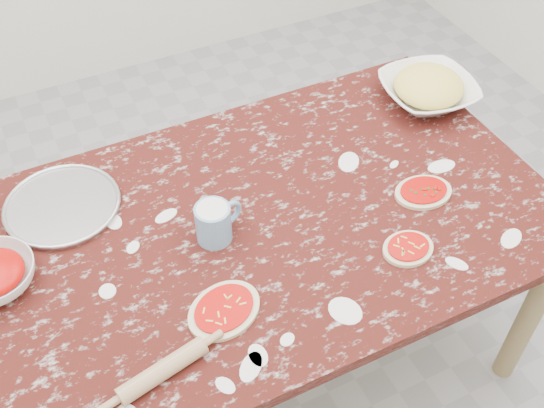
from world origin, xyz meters
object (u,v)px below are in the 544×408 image
Objects in this scene: flour_mug at (215,222)px; pizza_tray at (63,206)px; cheese_bowl at (428,91)px; worktable at (272,235)px; rolling_pin at (163,370)px.

pizza_tray is at bearing 140.36° from flour_mug.
cheese_bowl is at bearing -1.91° from pizza_tray.
pizza_tray is (-0.52, 0.29, 0.09)m from worktable.
cheese_bowl reaches higher than rolling_pin.
pizza_tray is 1.23m from cheese_bowl.
worktable is 0.22m from flour_mug.
pizza_tray is 2.24× the size of flour_mug.
cheese_bowl is (1.23, -0.04, 0.03)m from pizza_tray.
flour_mug reaches higher than pizza_tray.
worktable is 5.19× the size of cheese_bowl.
flour_mug reaches higher than cheese_bowl.
rolling_pin is (0.08, -0.63, 0.02)m from pizza_tray.
worktable is 4.95× the size of pizza_tray.
worktable is 0.61m from pizza_tray.
flour_mug is at bearing 51.35° from rolling_pin.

